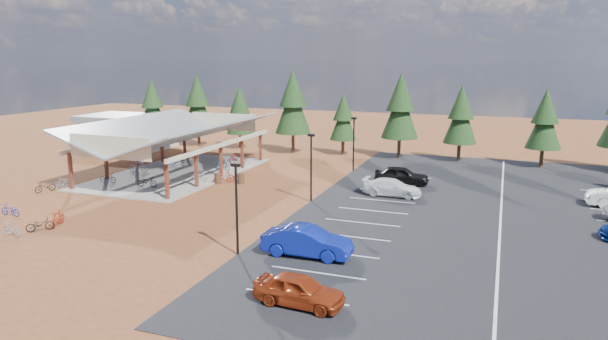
# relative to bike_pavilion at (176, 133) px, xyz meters

# --- Properties ---
(ground) EXTENTS (140.00, 140.00, 0.00)m
(ground) POSITION_rel_bike_pavilion_xyz_m (10.00, -7.00, -3.82)
(ground) COLOR brown
(ground) RESTS_ON ground
(asphalt_lot) EXTENTS (27.00, 44.00, 0.04)m
(asphalt_lot) POSITION_rel_bike_pavilion_xyz_m (28.50, -4.00, -3.80)
(asphalt_lot) COLOR black
(asphalt_lot) RESTS_ON ground
(concrete_pad) EXTENTS (10.60, 18.60, 0.10)m
(concrete_pad) POSITION_rel_bike_pavilion_xyz_m (0.00, 0.00, -3.77)
(concrete_pad) COLOR gray
(concrete_pad) RESTS_ON ground
(bike_pavilion) EXTENTS (11.65, 19.40, 4.97)m
(bike_pavilion) POSITION_rel_bike_pavilion_xyz_m (0.00, 0.00, 0.00)
(bike_pavilion) COLOR #60291B
(bike_pavilion) RESTS_ON concrete_pad
(outbuilding) EXTENTS (11.00, 7.00, 3.90)m
(outbuilding) POSITION_rel_bike_pavilion_xyz_m (-14.00, 11.00, -1.80)
(outbuilding) COLOR #ADA593
(outbuilding) RESTS_ON ground
(lamp_post_0) EXTENTS (0.50, 0.25, 5.14)m
(lamp_post_0) POSITION_rel_bike_pavilion_xyz_m (15.00, -17.00, -0.85)
(lamp_post_0) COLOR black
(lamp_post_0) RESTS_ON ground
(lamp_post_1) EXTENTS (0.50, 0.25, 5.14)m
(lamp_post_1) POSITION_rel_bike_pavilion_xyz_m (15.00, -5.00, -0.85)
(lamp_post_1) COLOR black
(lamp_post_1) RESTS_ON ground
(lamp_post_2) EXTENTS (0.50, 0.25, 5.14)m
(lamp_post_2) POSITION_rel_bike_pavilion_xyz_m (15.00, 7.00, -0.85)
(lamp_post_2) COLOR black
(lamp_post_2) RESTS_ON ground
(trash_bin_0) EXTENTS (0.60, 0.60, 0.90)m
(trash_bin_0) POSITION_rel_bike_pavilion_xyz_m (5.50, -2.24, -3.37)
(trash_bin_0) COLOR #482E19
(trash_bin_0) RESTS_ON ground
(trash_bin_1) EXTENTS (0.60, 0.60, 0.90)m
(trash_bin_1) POSITION_rel_bike_pavilion_xyz_m (7.35, -1.55, -3.37)
(trash_bin_1) COLOR #482E19
(trash_bin_1) RESTS_ON ground
(pine_0) EXTENTS (3.45, 3.45, 8.04)m
(pine_0) POSITION_rel_bike_pavilion_xyz_m (-13.20, 14.84, 1.08)
(pine_0) COLOR #382314
(pine_0) RESTS_ON ground
(pine_1) EXTENTS (3.72, 3.72, 8.66)m
(pine_1) POSITION_rel_bike_pavilion_xyz_m (-6.90, 15.20, 1.47)
(pine_1) COLOR #382314
(pine_1) RESTS_ON ground
(pine_2) EXTENTS (3.17, 3.17, 7.39)m
(pine_2) POSITION_rel_bike_pavilion_xyz_m (-1.16, 15.13, 0.69)
(pine_2) COLOR #382314
(pine_2) RESTS_ON ground
(pine_3) EXTENTS (4.03, 4.03, 9.39)m
(pine_3) POSITION_rel_bike_pavilion_xyz_m (5.92, 14.33, 1.91)
(pine_3) COLOR #382314
(pine_3) RESTS_ON ground
(pine_4) EXTENTS (2.95, 2.95, 6.86)m
(pine_4) POSITION_rel_bike_pavilion_xyz_m (11.53, 15.31, 0.36)
(pine_4) COLOR #382314
(pine_4) RESTS_ON ground
(pine_5) EXTENTS (3.93, 3.93, 9.16)m
(pine_5) POSITION_rel_bike_pavilion_xyz_m (17.85, 15.13, 1.77)
(pine_5) COLOR #382314
(pine_5) RESTS_ON ground
(pine_6) EXTENTS (3.43, 3.43, 7.98)m
(pine_6) POSITION_rel_bike_pavilion_xyz_m (24.04, 15.56, 1.05)
(pine_6) COLOR #382314
(pine_6) RESTS_ON ground
(pine_7) EXTENTS (3.35, 3.35, 7.80)m
(pine_7) POSITION_rel_bike_pavilion_xyz_m (31.96, 15.14, 0.94)
(pine_7) COLOR #382314
(pine_7) RESTS_ON ground
(bike_0) EXTENTS (1.59, 0.69, 0.81)m
(bike_0) POSITION_rel_bike_pavilion_xyz_m (-3.37, -5.56, -3.32)
(bike_0) COLOR black
(bike_0) RESTS_ON concrete_pad
(bike_1) EXTENTS (1.93, 1.06, 1.12)m
(bike_1) POSITION_rel_bike_pavilion_xyz_m (-3.56, -1.06, -3.17)
(bike_1) COLOR #9B9CA3
(bike_1) RESTS_ON concrete_pad
(bike_2) EXTENTS (1.77, 1.06, 0.88)m
(bike_2) POSITION_rel_bike_pavilion_xyz_m (-1.87, 2.90, -3.29)
(bike_2) COLOR navy
(bike_2) RESTS_ON concrete_pad
(bike_3) EXTENTS (1.71, 0.85, 0.99)m
(bike_3) POSITION_rel_bike_pavilion_xyz_m (-2.23, 5.19, -3.23)
(bike_3) COLOR maroon
(bike_3) RESTS_ON concrete_pad
(bike_4) EXTENTS (1.82, 0.86, 0.92)m
(bike_4) POSITION_rel_bike_pavilion_xyz_m (0.83, -5.78, -3.26)
(bike_4) COLOR black
(bike_4) RESTS_ON concrete_pad
(bike_5) EXTENTS (1.62, 0.71, 0.94)m
(bike_5) POSITION_rel_bike_pavilion_xyz_m (3.69, -2.18, -3.25)
(bike_5) COLOR gray
(bike_5) RESTS_ON concrete_pad
(bike_6) EXTENTS (1.96, 1.13, 0.97)m
(bike_6) POSITION_rel_bike_pavilion_xyz_m (3.31, 2.65, -3.24)
(bike_6) COLOR #134D99
(bike_6) RESTS_ON concrete_pad
(bike_7) EXTENTS (1.91, 0.87, 1.11)m
(bike_7) POSITION_rel_bike_pavilion_xyz_m (3.21, 5.87, -3.17)
(bike_7) COLOR maroon
(bike_7) RESTS_ON concrete_pad
(bike_8) EXTENTS (1.08, 1.78, 0.88)m
(bike_8) POSITION_rel_bike_pavilion_xyz_m (-6.11, -9.70, -3.38)
(bike_8) COLOR black
(bike_8) RESTS_ON ground
(bike_9) EXTENTS (1.48, 1.28, 0.92)m
(bike_9) POSITION_rel_bike_pavilion_xyz_m (-5.62, -8.30, -3.36)
(bike_9) COLOR gray
(bike_9) RESTS_ON ground
(bike_10) EXTENTS (1.65, 0.61, 0.86)m
(bike_10) POSITION_rel_bike_pavilion_xyz_m (-3.03, -15.78, -3.39)
(bike_10) COLOR #1A2397
(bike_10) RESTS_ON ground
(bike_11) EXTENTS (0.98, 1.76, 1.02)m
(bike_11) POSITION_rel_bike_pavilion_xyz_m (1.73, -16.39, -3.32)
(bike_11) COLOR #A01C0C
(bike_11) RESTS_ON ground
(bike_12) EXTENTS (1.49, 1.64, 0.87)m
(bike_12) POSITION_rel_bike_pavilion_xyz_m (1.50, -17.60, -3.39)
(bike_12) COLOR black
(bike_12) RESTS_ON ground
(bike_13) EXTENTS (1.60, 0.61, 0.94)m
(bike_13) POSITION_rel_bike_pavilion_xyz_m (0.65, -18.93, -3.36)
(bike_13) COLOR gray
(bike_13) RESTS_ON ground
(bike_14) EXTENTS (1.05, 1.60, 0.80)m
(bike_14) POSITION_rel_bike_pavilion_xyz_m (7.01, -1.32, -3.43)
(bike_14) COLOR navy
(bike_14) RESTS_ON ground
(bike_15) EXTENTS (1.72, 1.56, 1.09)m
(bike_15) POSITION_rel_bike_pavilion_xyz_m (5.85, -1.80, -3.28)
(bike_15) COLOR maroon
(bike_15) RESTS_ON ground
(car_0) EXTENTS (4.17, 1.93, 1.38)m
(car_0) POSITION_rel_bike_pavilion_xyz_m (20.40, -21.66, -3.09)
(car_0) COLOR maroon
(car_0) RESTS_ON asphalt_lot
(car_1) EXTENTS (4.96, 1.84, 1.62)m
(car_1) POSITION_rel_bike_pavilion_xyz_m (18.67, -15.91, -2.97)
(car_1) COLOR navy
(car_1) RESTS_ON asphalt_lot
(car_3) EXTENTS (4.59, 1.96, 1.32)m
(car_3) POSITION_rel_bike_pavilion_xyz_m (20.41, -1.28, -3.12)
(car_3) COLOR white
(car_3) RESTS_ON asphalt_lot
(car_4) EXTENTS (4.78, 2.45, 1.56)m
(car_4) POSITION_rel_bike_pavilion_xyz_m (20.38, 2.86, -3.00)
(car_4) COLOR black
(car_4) RESTS_ON asphalt_lot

